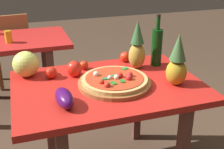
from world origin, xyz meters
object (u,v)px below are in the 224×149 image
at_px(wine_bottle, 157,46).
at_px(eggplant, 64,98).
at_px(pineapple_right, 177,62).
at_px(tomato_near_board, 125,57).
at_px(melon, 26,64).
at_px(dining_chair, 11,46).
at_px(background_table, 14,50).
at_px(display_table, 108,97).
at_px(bell_pepper, 74,69).
at_px(tomato_beside_pepper, 84,65).
at_px(tomato_by_bottle, 51,73).
at_px(pizza_board, 115,83).
at_px(pizza, 115,79).
at_px(pineapple_left, 137,47).
at_px(drinking_glass_juice, 8,37).

relative_size(wine_bottle, eggplant, 1.84).
height_order(pineapple_right, tomato_near_board, pineapple_right).
bearing_deg(melon, pineapple_right, -25.59).
bearing_deg(dining_chair, background_table, 87.11).
bearing_deg(display_table, bell_pepper, 132.66).
bearing_deg(tomato_beside_pepper, wine_bottle, -8.63).
bearing_deg(eggplant, tomato_near_board, 44.02).
xyz_separation_m(wine_bottle, tomato_by_bottle, (-0.75, -0.00, -0.10)).
bearing_deg(tomato_near_board, pizza_board, -119.36).
distance_m(pizza, tomato_by_bottle, 0.43).
xyz_separation_m(display_table, background_table, (-0.56, 1.22, -0.02)).
height_order(melon, tomato_near_board, melon).
relative_size(background_table, tomato_by_bottle, 13.25).
relative_size(melon, tomato_by_bottle, 2.20).
xyz_separation_m(pizza, tomato_beside_pepper, (-0.12, 0.31, -0.01)).
height_order(display_table, pizza, pizza).
xyz_separation_m(display_table, pineapple_left, (0.27, 0.19, 0.25)).
xyz_separation_m(pineapple_right, drinking_glass_juice, (-0.98, 1.24, -0.09)).
bearing_deg(drinking_glass_juice, pineapple_left, -47.04).
xyz_separation_m(tomato_beside_pepper, tomato_near_board, (0.33, 0.05, 0.01)).
height_order(wine_bottle, eggplant, wine_bottle).
bearing_deg(display_table, pineapple_left, 35.01).
distance_m(pineapple_left, eggplant, 0.70).
xyz_separation_m(dining_chair, melon, (0.12, -1.51, 0.32)).
bearing_deg(tomato_by_bottle, display_table, -31.52).
height_order(display_table, tomato_beside_pepper, tomato_beside_pepper).
distance_m(background_table, pizza_board, 1.39).
relative_size(background_table, tomato_beside_pepper, 16.34).
xyz_separation_m(display_table, drinking_glass_juice, (-0.58, 1.11, 0.15)).
xyz_separation_m(pizza, tomato_by_bottle, (-0.36, 0.23, -0.00)).
relative_size(pizza_board, bell_pepper, 4.13).
bearing_deg(pineapple_left, background_table, 128.81).
bearing_deg(pineapple_left, pizza_board, -137.40).
bearing_deg(display_table, drinking_glass_juice, 117.81).
xyz_separation_m(wine_bottle, pineapple_right, (-0.03, -0.34, 0.00)).
bearing_deg(eggplant, pineapple_left, 33.38).
xyz_separation_m(pineapple_left, drinking_glass_juice, (-0.86, 0.92, -0.10)).
distance_m(background_table, bell_pepper, 1.11).
relative_size(pineapple_left, drinking_glass_juice, 3.13).
distance_m(pizza, eggplant, 0.37).
relative_size(wine_bottle, tomato_near_board, 4.83).
bearing_deg(bell_pepper, pineapple_left, 0.14).
xyz_separation_m(display_table, melon, (-0.48, 0.28, 0.18)).
bearing_deg(wine_bottle, eggplant, -151.78).
relative_size(bell_pepper, tomato_beside_pepper, 1.75).
distance_m(background_table, pineapple_left, 1.35).
height_order(background_table, pineapple_left, pineapple_left).
bearing_deg(pineapple_left, tomato_beside_pepper, 165.59).
xyz_separation_m(pizza, melon, (-0.51, 0.31, 0.05)).
bearing_deg(pizza_board, tomato_beside_pepper, 111.36).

